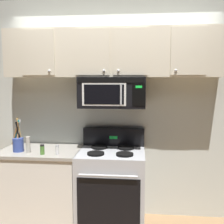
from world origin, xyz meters
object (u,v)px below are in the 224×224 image
Objects in this scene: spice_jar at (42,150)px; pepper_mill at (28,145)px; salt_shaker at (57,150)px; utensil_crock_blue at (18,142)px; over_range_microwave at (112,92)px; stove_range at (111,187)px.

pepper_mill is at bearing 164.30° from spice_jar.
salt_shaker is 0.17m from spice_jar.
spice_jar is (-0.17, -0.01, 0.00)m from salt_shaker.
utensil_crock_blue is 3.64× the size of salt_shaker.
utensil_crock_blue reaches higher than salt_shaker.
salt_shaker is at bearing -152.36° from over_range_microwave.
pepper_mill reaches higher than salt_shaker.
over_range_microwave is 1.02m from spice_jar.
spice_jar is at bearing -15.70° from pepper_mill.
utensil_crock_blue is at bearing 163.21° from spice_jar.
utensil_crock_blue reaches higher than stove_range.
stove_range is 1.11m from over_range_microwave.
salt_shaker is (-0.58, -0.19, 0.48)m from stove_range.
over_range_microwave reaches higher than pepper_mill.
over_range_microwave is 0.90m from salt_shaker.
spice_jar is at bearing -16.79° from utensil_crock_blue.
stove_range reaches higher than salt_shaker.
stove_range is at bearing 5.31° from utensil_crock_blue.
utensil_crock_blue is 2.13× the size of pepper_mill.
stove_range reaches higher than pepper_mill.
spice_jar is (0.32, -0.10, -0.06)m from utensil_crock_blue.
utensil_crock_blue reaches higher than spice_jar.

